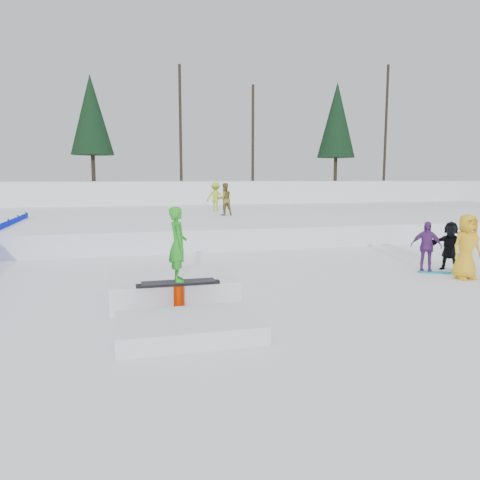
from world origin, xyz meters
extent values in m
plane|color=white|center=(0.00, 0.00, 0.00)|extent=(120.00, 120.00, 0.00)
cube|color=white|center=(0.00, 30.00, 1.20)|extent=(60.00, 14.00, 2.40)
cube|color=white|center=(0.00, 16.00, 0.40)|extent=(50.00, 18.00, 0.80)
cylinder|color=black|center=(-6.50, 10.40, 0.55)|extent=(0.05, 0.05, 1.10)
cylinder|color=black|center=(-6.50, 12.30, 0.55)|extent=(0.05, 0.05, 1.10)
cylinder|color=black|center=(-6.50, 14.20, 0.55)|extent=(0.05, 0.05, 1.10)
cylinder|color=black|center=(-4.00, 28.50, 3.40)|extent=(0.30, 0.30, 2.00)
cone|color=black|center=(-4.00, 28.50, 7.38)|extent=(3.20, 3.20, 5.95)
cylinder|color=black|center=(3.00, 30.50, 7.15)|extent=(0.24, 0.24, 9.50)
cylinder|color=black|center=(9.00, 29.50, 6.40)|extent=(0.24, 0.24, 8.00)
cylinder|color=black|center=(16.00, 28.00, 3.40)|extent=(0.30, 0.30, 2.00)
cone|color=black|center=(16.00, 28.00, 7.55)|extent=(3.20, 3.20, 6.30)
cylinder|color=black|center=(22.00, 30.00, 7.65)|extent=(0.24, 0.24, 10.50)
imported|color=brown|center=(2.77, 13.45, 1.60)|extent=(0.87, 0.73, 1.60)
imported|color=#9CBF1F|center=(2.93, 16.32, 1.60)|extent=(1.19, 0.94, 1.61)
imported|color=#5C2979|center=(5.99, 2.07, 0.72)|extent=(0.90, 0.75, 1.44)
imported|color=gold|center=(6.37, 0.92, 0.86)|extent=(0.85, 0.56, 1.72)
imported|color=black|center=(6.82, 2.09, 0.70)|extent=(1.23, 1.20, 1.40)
cube|color=teal|center=(6.35, 1.68, 0.01)|extent=(1.39, 0.82, 0.03)
cube|color=white|center=(-1.38, 0.84, 0.27)|extent=(2.60, 2.20, 0.54)
cube|color=white|center=(-1.38, -1.66, 0.15)|extent=(2.40, 1.60, 0.30)
cylinder|color=red|center=(-1.38, -0.46, 0.03)|extent=(0.44, 0.44, 0.06)
cylinder|color=red|center=(-1.38, -0.46, 0.30)|extent=(0.20, 0.20, 0.60)
cube|color=black|center=(-1.38, -0.46, 0.63)|extent=(1.60, 0.16, 0.06)
cube|color=black|center=(-1.38, -0.46, 0.68)|extent=(1.40, 0.28, 0.03)
imported|color=green|center=(-1.38, -0.46, 1.40)|extent=(0.34, 0.52, 1.42)
camera|label=1|loc=(-2.51, -9.24, 2.64)|focal=35.00mm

